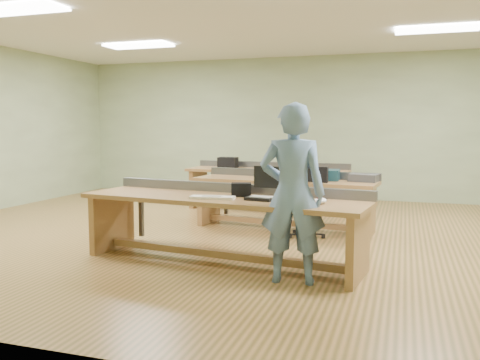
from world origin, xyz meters
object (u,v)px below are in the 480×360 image
Objects in this scene: workbench_back at (267,179)px; person at (292,194)px; parts_bin_grey at (363,178)px; workbench_front at (223,213)px; camera_bag at (241,190)px; task_chair at (308,211)px; parts_bin_teal at (324,175)px; laptop_base at (261,198)px; drinks_can at (286,175)px; workbench_mid at (285,192)px; mug at (280,176)px.

person is at bearing -70.32° from workbench_back.
workbench_front is at bearing -123.69° from parts_bin_grey.
task_chair is (0.48, 1.52, -0.47)m from camera_bag.
workbench_back is at bearing 138.87° from parts_bin_grey.
parts_bin_teal is (0.14, 0.49, 0.47)m from task_chair.
laptop_base is at bearing -49.04° from person.
person is 2.18m from task_chair.
person is 2.66m from drinks_can.
workbench_mid is (0.24, 2.05, -0.01)m from workbench_front.
parts_bin_teal is 4.01× the size of mug.
parts_bin_grey is (1.19, 1.98, -0.02)m from camera_bag.
parts_bin_teal is (1.27, -1.57, 0.27)m from workbench_back.
parts_bin_teal is at bearing 76.03° from workbench_front.
parts_bin_teal reaches higher than workbench_back.
person is at bearing -88.14° from parts_bin_teal.
workbench_mid reaches higher than mug.
workbench_back reaches higher than laptop_base.
workbench_front is 2.26m from parts_bin_teal.
laptop_base is at bearing -51.83° from camera_bag.
workbench_front is 0.53m from laptop_base.
workbench_back is 2.45m from parts_bin_grey.
mug is (-0.51, 0.45, 0.44)m from task_chair.
person is 0.91m from camera_bag.
camera_bag is at bearing -120.97° from parts_bin_grey.
parts_bin_teal is 1.11× the size of parts_bin_grey.
parts_bin_grey is 1.22m from mug.
parts_bin_teal is 3.99× the size of drinks_can.
task_chair reaches higher than workbench_back.
workbench_mid is at bearing 147.14° from task_chair.
drinks_can is at bearing -83.14° from person.
parts_bin_grey is 3.63× the size of mug.
workbench_mid is 0.64m from parts_bin_teal.
task_chair is at bearing -147.29° from parts_bin_grey.
laptop_base is 2.74× the size of drinks_can.
person is 1.82× the size of task_chair.
task_chair is (0.19, 1.73, -0.41)m from laptop_base.
parts_bin_teal is at bearing 1.21° from drinks_can.
mug is (0.62, -1.61, 0.23)m from workbench_back.
workbench_mid is 2.64m from person.
workbench_back is at bearing -79.16° from person.
parts_bin_grey is at bearing -107.89° from person.
laptop_base is at bearing -6.62° from workbench_front.
person is at bearing -100.65° from parts_bin_grey.
workbench_front is 0.33m from camera_bag.
mug is at bearing 176.26° from workbench_mid.
task_chair is at bearing -91.04° from person.
person reaches higher than laptop_base.
parts_bin_grey is at bearing -39.52° from workbench_back.
person is 2.60m from parts_bin_grey.
mug is (-1.22, -0.00, -0.01)m from parts_bin_grey.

